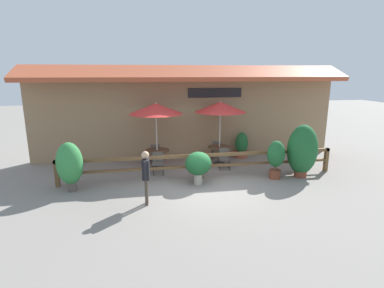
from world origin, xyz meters
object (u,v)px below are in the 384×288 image
dining_table_near (157,154)px  potted_plant_small_flowering (241,146)px  patio_umbrella_middle (220,107)px  potted_plant_broad_leaf (302,150)px  chair_near_wallside (155,152)px  chair_middle_streetside (224,158)px  potted_plant_entrance_palm (70,164)px  potted_plant_tall_tropical (276,157)px  pedestrian (146,171)px  patio_umbrella_near (156,109)px  chair_middle_wallside (217,149)px  chair_near_streetside (158,162)px  potted_plant_corner_fern (198,164)px  dining_table_middle (219,150)px

dining_table_near → potted_plant_small_flowering: 4.09m
patio_umbrella_middle → potted_plant_broad_leaf: (2.65, -2.14, -1.44)m
chair_near_wallside → chair_middle_streetside: 3.10m
chair_near_wallside → chair_middle_streetside: (2.78, -1.37, 0.00)m
chair_near_wallside → potted_plant_entrance_palm: size_ratio=0.51×
potted_plant_tall_tropical → pedestrian: (-4.81, -1.49, 0.22)m
dining_table_near → chair_near_wallside: 0.78m
patio_umbrella_near → chair_middle_wallside: bearing=17.4°
chair_middle_streetside → potted_plant_tall_tropical: (1.56, -1.45, 0.37)m
patio_umbrella_middle → potted_plant_small_flowering: 2.44m
chair_middle_streetside → potted_plant_tall_tropical: potted_plant_tall_tropical is taller
potted_plant_entrance_palm → pedestrian: size_ratio=1.01×
chair_near_streetside → potted_plant_tall_tropical: potted_plant_tall_tropical is taller
chair_near_streetside → chair_near_wallside: same height
patio_umbrella_middle → potted_plant_small_flowering: patio_umbrella_middle is taller
patio_umbrella_near → patio_umbrella_middle: size_ratio=1.00×
dining_table_near → potted_plant_small_flowering: (3.98, 0.94, -0.05)m
potted_plant_small_flowering → pedestrian: size_ratio=0.72×
potted_plant_small_flowering → chair_middle_wallside: bearing=-176.7°
potted_plant_corner_fern → patio_umbrella_near: bearing=122.1°
patio_umbrella_near → patio_umbrella_middle: same height
potted_plant_tall_tropical → patio_umbrella_near: bearing=154.3°
potted_plant_corner_fern → potted_plant_small_flowering: (2.65, 3.06, -0.17)m
chair_near_wallside → dining_table_middle: bearing=161.0°
chair_near_streetside → potted_plant_corner_fern: size_ratio=0.73×
patio_umbrella_near → chair_middle_wallside: size_ratio=3.18×
potted_plant_tall_tropical → chair_near_wallside: bearing=147.0°
dining_table_near → chair_middle_streetside: chair_middle_streetside is taller
chair_middle_streetside → potted_plant_broad_leaf: 3.04m
chair_middle_wallside → potted_plant_corner_fern: 3.32m
chair_near_streetside → potted_plant_small_flowering: 4.35m
patio_umbrella_middle → potted_plant_entrance_palm: size_ratio=1.62×
potted_plant_tall_tropical → potted_plant_small_flowering: (-0.30, 3.00, -0.29)m
chair_near_streetside → chair_middle_wallside: bearing=33.3°
chair_middle_streetside → potted_plant_broad_leaf: potted_plant_broad_leaf is taller
chair_middle_streetside → potted_plant_entrance_palm: size_ratio=0.51×
patio_umbrella_near → dining_table_middle: 3.29m
potted_plant_entrance_palm → potted_plant_tall_tropical: potted_plant_entrance_palm is taller
chair_middle_wallside → potted_plant_corner_fern: potted_plant_corner_fern is taller
chair_near_wallside → chair_middle_wallside: bearing=176.0°
dining_table_middle → potted_plant_entrance_palm: bearing=-158.8°
chair_middle_streetside → potted_plant_corner_fern: size_ratio=0.73×
dining_table_near → dining_table_middle: same height
potted_plant_entrance_palm → potted_plant_small_flowering: size_ratio=1.40×
chair_middle_wallside → potted_plant_broad_leaf: 3.91m
chair_near_wallside → potted_plant_small_flowering: (4.05, 0.17, 0.08)m
chair_middle_wallside → potted_plant_broad_leaf: size_ratio=0.43×
chair_near_streetside → pedestrian: (-0.51, -2.78, 0.58)m
patio_umbrella_near → chair_near_streetside: size_ratio=3.18×
pedestrian → chair_middle_streetside: bearing=135.8°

